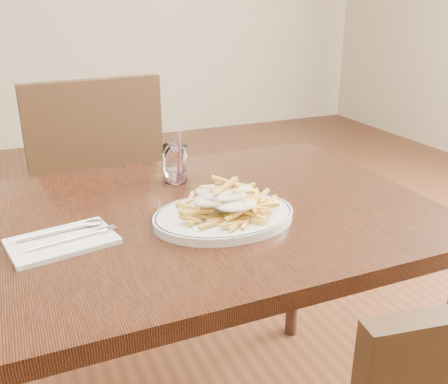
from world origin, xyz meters
name	(u,v)px	position (x,y,z in m)	size (l,w,h in m)	color
table	(181,242)	(0.00, 0.00, 0.67)	(1.20, 0.80, 0.75)	black
chair_far	(94,192)	(-0.09, 0.72, 0.55)	(0.49, 0.49, 0.98)	black
fries_plate	(224,216)	(0.08, -0.09, 0.76)	(0.37, 0.33, 0.02)	white
loaded_fries	(224,198)	(0.08, -0.09, 0.81)	(0.23, 0.19, 0.07)	gold
napkin	(62,241)	(-0.27, -0.06, 0.76)	(0.21, 0.14, 0.01)	silver
cutlery	(61,237)	(-0.28, -0.05, 0.76)	(0.21, 0.11, 0.01)	silver
water_glass	(175,165)	(0.06, 0.21, 0.80)	(0.06, 0.06, 0.14)	white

